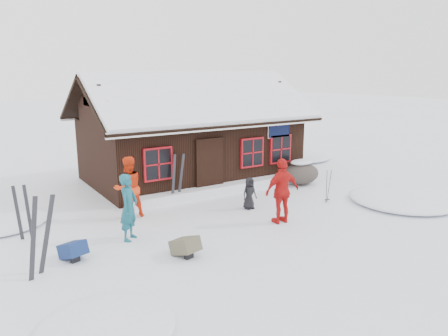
{
  "coord_description": "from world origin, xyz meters",
  "views": [
    {
      "loc": [
        -6.93,
        -10.81,
        4.41
      ],
      "look_at": [
        0.56,
        0.92,
        1.3
      ],
      "focal_mm": 35.0,
      "sensor_mm": 36.0,
      "label": 1
    }
  ],
  "objects_px": {
    "boulder": "(301,173)",
    "ski_poles": "(328,187)",
    "skier_orange_right": "(282,191)",
    "skier_teal": "(129,207)",
    "backpack_blue": "(73,253)",
    "skier_orange_left": "(128,188)",
    "backpack_olive": "(185,249)",
    "skier_crouched": "(249,193)",
    "ski_pair_left": "(40,237)"
  },
  "relations": [
    {
      "from": "skier_crouched",
      "to": "boulder",
      "type": "bearing_deg",
      "value": 21.74
    },
    {
      "from": "skier_orange_right",
      "to": "boulder",
      "type": "relative_size",
      "value": 1.27
    },
    {
      "from": "ski_pair_left",
      "to": "backpack_blue",
      "type": "distance_m",
      "value": 1.12
    },
    {
      "from": "skier_crouched",
      "to": "boulder",
      "type": "relative_size",
      "value": 0.68
    },
    {
      "from": "skier_orange_right",
      "to": "skier_teal",
      "type": "bearing_deg",
      "value": -11.18
    },
    {
      "from": "ski_pair_left",
      "to": "backpack_blue",
      "type": "relative_size",
      "value": 2.94
    },
    {
      "from": "skier_teal",
      "to": "backpack_blue",
      "type": "height_order",
      "value": "skier_teal"
    },
    {
      "from": "skier_crouched",
      "to": "backpack_olive",
      "type": "distance_m",
      "value": 4.13
    },
    {
      "from": "skier_crouched",
      "to": "backpack_blue",
      "type": "distance_m",
      "value": 5.93
    },
    {
      "from": "skier_teal",
      "to": "boulder",
      "type": "relative_size",
      "value": 1.17
    },
    {
      "from": "backpack_olive",
      "to": "skier_orange_left",
      "type": "bearing_deg",
      "value": 78.07
    },
    {
      "from": "skier_teal",
      "to": "ski_pair_left",
      "type": "xyz_separation_m",
      "value": [
        -2.36,
        -0.91,
        -0.02
      ]
    },
    {
      "from": "ski_pair_left",
      "to": "backpack_olive",
      "type": "xyz_separation_m",
      "value": [
        3.11,
        -0.84,
        -0.7
      ]
    },
    {
      "from": "skier_orange_left",
      "to": "backpack_olive",
      "type": "bearing_deg",
      "value": 81.09
    },
    {
      "from": "skier_crouched",
      "to": "backpack_olive",
      "type": "relative_size",
      "value": 1.6
    },
    {
      "from": "boulder",
      "to": "skier_orange_left",
      "type": "bearing_deg",
      "value": -178.18
    },
    {
      "from": "skier_crouched",
      "to": "backpack_blue",
      "type": "bearing_deg",
      "value": -171.55
    },
    {
      "from": "skier_crouched",
      "to": "ski_poles",
      "type": "bearing_deg",
      "value": -17.64
    },
    {
      "from": "skier_orange_left",
      "to": "skier_crouched",
      "type": "relative_size",
      "value": 1.83
    },
    {
      "from": "skier_teal",
      "to": "backpack_olive",
      "type": "distance_m",
      "value": 2.03
    },
    {
      "from": "skier_orange_left",
      "to": "skier_crouched",
      "type": "bearing_deg",
      "value": 149.91
    },
    {
      "from": "skier_orange_left",
      "to": "backpack_olive",
      "type": "xyz_separation_m",
      "value": [
        0.13,
        -3.43,
        -0.78
      ]
    },
    {
      "from": "skier_orange_right",
      "to": "backpack_olive",
      "type": "distance_m",
      "value": 3.65
    },
    {
      "from": "skier_crouched",
      "to": "backpack_blue",
      "type": "relative_size",
      "value": 1.67
    },
    {
      "from": "backpack_olive",
      "to": "ski_poles",
      "type": "bearing_deg",
      "value": -1.77
    },
    {
      "from": "skier_orange_right",
      "to": "ski_poles",
      "type": "bearing_deg",
      "value": -160.16
    },
    {
      "from": "ski_poles",
      "to": "backpack_blue",
      "type": "height_order",
      "value": "ski_poles"
    },
    {
      "from": "backpack_blue",
      "to": "backpack_olive",
      "type": "bearing_deg",
      "value": -45.56
    },
    {
      "from": "backpack_blue",
      "to": "skier_orange_right",
      "type": "bearing_deg",
      "value": -23.87
    },
    {
      "from": "skier_teal",
      "to": "backpack_blue",
      "type": "xyz_separation_m",
      "value": [
        -1.6,
        -0.49,
        -0.73
      ]
    },
    {
      "from": "ski_poles",
      "to": "skier_crouched",
      "type": "bearing_deg",
      "value": 162.95
    },
    {
      "from": "skier_orange_left",
      "to": "skier_teal",
      "type": "bearing_deg",
      "value": 58.84
    },
    {
      "from": "skier_teal",
      "to": "skier_orange_right",
      "type": "bearing_deg",
      "value": -60.22
    },
    {
      "from": "skier_teal",
      "to": "boulder",
      "type": "xyz_separation_m",
      "value": [
        7.82,
        1.92,
        -0.45
      ]
    },
    {
      "from": "skier_orange_right",
      "to": "boulder",
      "type": "distance_m",
      "value": 4.73
    },
    {
      "from": "boulder",
      "to": "ski_poles",
      "type": "relative_size",
      "value": 1.34
    },
    {
      "from": "skier_crouched",
      "to": "skier_orange_right",
      "type": "bearing_deg",
      "value": -89.65
    },
    {
      "from": "ski_poles",
      "to": "backpack_blue",
      "type": "distance_m",
      "value": 8.55
    },
    {
      "from": "skier_crouched",
      "to": "boulder",
      "type": "distance_m",
      "value": 3.88
    },
    {
      "from": "backpack_olive",
      "to": "skier_crouched",
      "type": "bearing_deg",
      "value": 17.94
    },
    {
      "from": "ski_poles",
      "to": "backpack_olive",
      "type": "relative_size",
      "value": 1.76
    },
    {
      "from": "ski_poles",
      "to": "skier_orange_left",
      "type": "bearing_deg",
      "value": 161.86
    },
    {
      "from": "skier_orange_right",
      "to": "ski_poles",
      "type": "distance_m",
      "value": 2.82
    },
    {
      "from": "ski_pair_left",
      "to": "backpack_blue",
      "type": "bearing_deg",
      "value": 12.57
    },
    {
      "from": "backpack_olive",
      "to": "skier_teal",
      "type": "bearing_deg",
      "value": 99.09
    },
    {
      "from": "boulder",
      "to": "backpack_olive",
      "type": "bearing_deg",
      "value": -152.63
    },
    {
      "from": "skier_teal",
      "to": "boulder",
      "type": "distance_m",
      "value": 8.07
    },
    {
      "from": "skier_orange_right",
      "to": "backpack_blue",
      "type": "xyz_separation_m",
      "value": [
        -5.87,
        0.66,
        -0.8
      ]
    },
    {
      "from": "skier_teal",
      "to": "ski_poles",
      "type": "distance_m",
      "value": 6.96
    },
    {
      "from": "boulder",
      "to": "ski_pair_left",
      "type": "xyz_separation_m",
      "value": [
        -10.18,
        -2.83,
        0.43
      ]
    }
  ]
}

